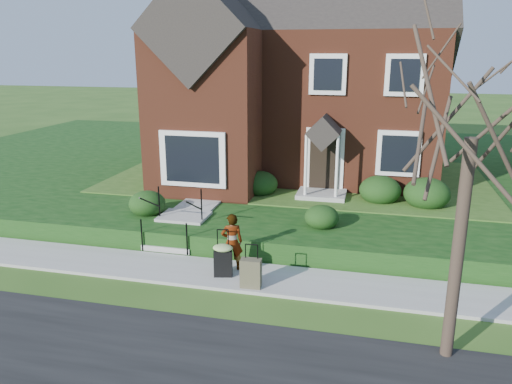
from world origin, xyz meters
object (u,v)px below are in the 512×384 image
(front_steps, at_px, (178,227))
(suitcase_olive, at_px, (251,273))
(woman, at_px, (232,242))
(tree_verge, at_px, (474,115))
(suitcase_black, at_px, (223,258))

(front_steps, xyz_separation_m, suitcase_olive, (2.76, -2.41, -0.05))
(front_steps, xyz_separation_m, woman, (2.07, -1.59, 0.33))
(tree_verge, bearing_deg, front_steps, 149.32)
(front_steps, distance_m, suitcase_olive, 3.66)
(woman, distance_m, suitcase_olive, 1.13)
(woman, relative_size, suitcase_olive, 1.42)
(woman, height_order, suitcase_black, woman)
(suitcase_olive, bearing_deg, woman, 127.58)
(suitcase_black, relative_size, tree_verge, 0.19)
(suitcase_black, relative_size, suitcase_olive, 1.14)
(woman, height_order, suitcase_olive, woman)
(front_steps, distance_m, suitcase_black, 2.79)
(front_steps, distance_m, tree_verge, 8.85)
(suitcase_olive, bearing_deg, suitcase_black, 149.66)
(woman, relative_size, suitcase_black, 1.25)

